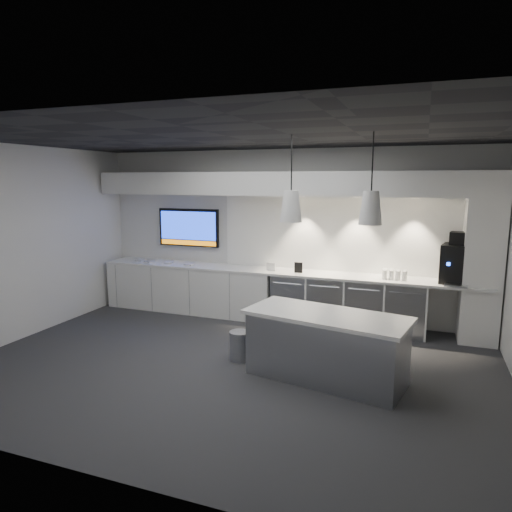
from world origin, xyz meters
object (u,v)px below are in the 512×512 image
at_px(coffee_machine, 457,262).
at_px(island, 326,346).
at_px(wall_tv, 189,228).
at_px(bin, 240,346).

bearing_deg(coffee_machine, island, -116.36).
distance_m(wall_tv, coffee_machine, 4.77).
bearing_deg(island, bin, -177.69).
bearing_deg(coffee_machine, bin, -135.51).
relative_size(wall_tv, bin, 3.11).
bearing_deg(bin, wall_tv, 131.68).
bearing_deg(island, wall_tv, 154.62).
xyz_separation_m(bin, coffee_machine, (2.81, 1.93, 1.02)).
height_order(wall_tv, bin, wall_tv).
xyz_separation_m(island, bin, (-1.24, 0.20, -0.22)).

